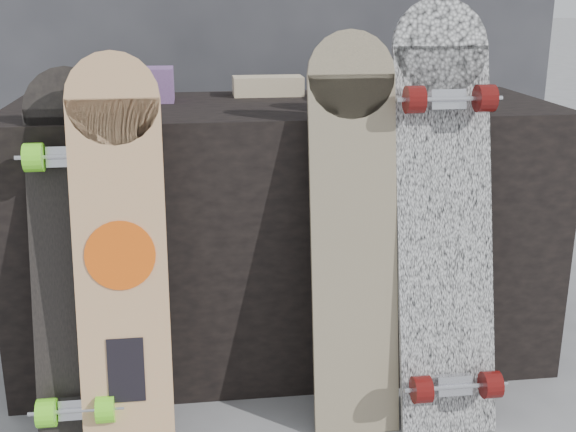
{
  "coord_description": "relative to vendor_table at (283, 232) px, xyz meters",
  "views": [
    {
      "loc": [
        -0.26,
        -1.61,
        1.12
      ],
      "look_at": [
        -0.02,
        0.2,
        0.55
      ],
      "focal_mm": 45.0,
      "sensor_mm": 36.0,
      "label": 1
    }
  ],
  "objects": [
    {
      "name": "longboard_geisha",
      "position": [
        -0.45,
        -0.44,
        0.12
      ],
      "size": [
        0.22,
        0.2,
        0.99
      ],
      "rotation": [
        -0.18,
        0.0,
        0.0
      ],
      "color": "tan",
      "rests_on": "ground"
    },
    {
      "name": "longboard_celtic",
      "position": [
        0.13,
        -0.39,
        0.15
      ],
      "size": [
        0.22,
        0.22,
        1.03
      ],
      "rotation": [
        -0.2,
        0.0,
        0.0
      ],
      "color": "beige",
      "rests_on": "ground"
    },
    {
      "name": "merch_box_flat",
      "position": [
        -0.02,
        0.18,
        0.43
      ],
      "size": [
        0.22,
        0.1,
        0.06
      ],
      "primitive_type": "cube",
      "color": "#D1B78C",
      "rests_on": "vendor_table"
    },
    {
      "name": "longboard_cascadia",
      "position": [
        0.37,
        -0.4,
        0.17
      ],
      "size": [
        0.25,
        0.36,
        1.11
      ],
      "rotation": [
        -0.26,
        0.0,
        0.0
      ],
      "color": "white",
      "rests_on": "ground"
    },
    {
      "name": "skateboard_dark",
      "position": [
        -0.58,
        -0.37,
        0.08
      ],
      "size": [
        0.21,
        0.32,
        0.94
      ],
      "rotation": [
        -0.25,
        0.0,
        0.0
      ],
      "color": "black",
      "rests_on": "ground"
    },
    {
      "name": "vendor_table",
      "position": [
        0.0,
        0.0,
        0.0
      ],
      "size": [
        1.6,
        0.6,
        0.8
      ],
      "primitive_type": "cube",
      "color": "black",
      "rests_on": "ground"
    },
    {
      "name": "merch_box_purple",
      "position": [
        -0.41,
        0.1,
        0.45
      ],
      "size": [
        0.18,
        0.12,
        0.1
      ],
      "primitive_type": "cube",
      "color": "#633975",
      "rests_on": "vendor_table"
    },
    {
      "name": "merch_box_small",
      "position": [
        0.29,
        0.02,
        0.46
      ],
      "size": [
        0.14,
        0.14,
        0.12
      ],
      "primitive_type": "cube",
      "color": "#633975",
      "rests_on": "vendor_table"
    }
  ]
}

